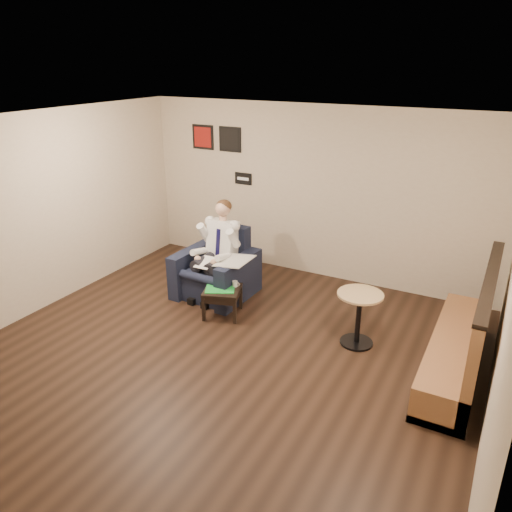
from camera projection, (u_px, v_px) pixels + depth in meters
The scene contains 18 objects.
ground at pixel (217, 359), 6.14m from camera, with size 6.00×6.00×0.00m, color black.
wall_back at pixel (314, 193), 8.07m from camera, with size 6.00×0.02×2.80m, color beige.
wall_left at pixel (31, 216), 6.93m from camera, with size 0.02×6.00×2.80m, color beige.
wall_right at pixel (507, 314), 4.30m from camera, with size 0.02×6.00×2.80m, color beige.
ceiling at pixel (209, 126), 5.09m from camera, with size 6.00×6.00×0.02m, color white.
seating_sign at pixel (243, 179), 8.59m from camera, with size 0.32×0.02×0.20m, color black.
art_print_left at pixel (203, 137), 8.69m from camera, with size 0.42×0.03×0.42m, color maroon.
art_print_right at pixel (230, 139), 8.45m from camera, with size 0.42×0.03×0.42m, color black.
armchair at pixel (215, 264), 7.62m from camera, with size 1.05×1.05×1.02m, color black.
seated_man at pixel (210, 255), 7.44m from camera, with size 0.67×1.00×1.40m, color silver, non-canonical shape.
lap_papers at pixel (206, 262), 7.38m from camera, with size 0.23×0.33×0.01m, color white.
newspaper at pixel (235, 261), 7.26m from camera, with size 0.44×0.55×0.01m, color silver.
side_table at pixel (223, 302), 7.12m from camera, with size 0.50×0.50×0.41m, color black.
green_folder at pixel (220, 289), 7.03m from camera, with size 0.41×0.29×0.01m, color green.
coffee_mug at pixel (235, 284), 7.10m from camera, with size 0.07×0.07×0.09m, color white.
smartphone at pixel (228, 285), 7.17m from camera, with size 0.13×0.06×0.01m, color black.
banquette at pixel (460, 323), 5.72m from camera, with size 0.58×2.42×1.24m, color brown.
cafe_table at pixel (358, 319), 6.34m from camera, with size 0.58×0.58×0.72m, color tan.
Camera 1 is at (2.88, -4.38, 3.47)m, focal length 35.00 mm.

